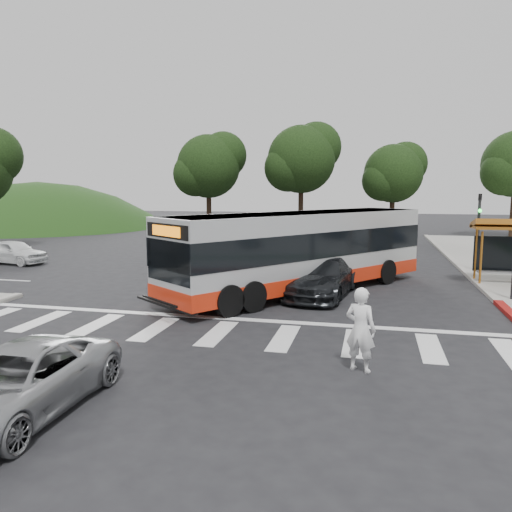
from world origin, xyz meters
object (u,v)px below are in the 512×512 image
(transit_bus, at_px, (302,252))
(silver_suv_south, at_px, (18,382))
(pedestrian, at_px, (361,329))
(dark_sedan, at_px, (323,277))

(transit_bus, xyz_separation_m, silver_suv_south, (-3.63, -12.55, -1.00))
(transit_bus, bearing_deg, silver_suv_south, -70.06)
(pedestrian, relative_size, silver_suv_south, 0.43)
(transit_bus, relative_size, dark_sedan, 2.40)
(pedestrian, bearing_deg, transit_bus, -52.11)
(silver_suv_south, bearing_deg, transit_bus, 73.59)
(pedestrian, distance_m, dark_sedan, 8.33)
(transit_bus, bearing_deg, pedestrian, -37.31)
(transit_bus, xyz_separation_m, pedestrian, (2.61, -8.74, -0.64))
(transit_bus, distance_m, pedestrian, 9.14)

